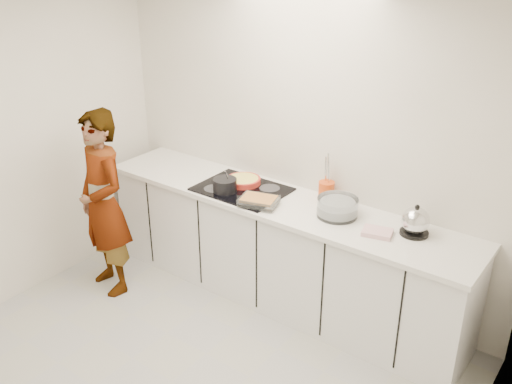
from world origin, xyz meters
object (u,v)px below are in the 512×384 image
Objects in this scene: saucepan at (225,185)px; utensil_crock at (326,191)px; mixing_bowl at (337,208)px; tart_dish at (243,180)px; hob at (242,189)px; cook at (103,204)px; baking_dish at (259,201)px; kettle at (415,222)px.

utensil_crock is at bearing 26.36° from saucepan.
mixing_bowl is 0.28m from utensil_crock.
saucepan is 0.66× the size of mixing_bowl.
hob is at bearing -59.12° from tart_dish.
cook is at bearing -136.55° from tart_dish.
baking_dish is 2.12× the size of utensil_crock.
baking_dish is 0.21× the size of cook.
baking_dish is 0.54m from utensil_crock.
kettle reaches higher than mixing_bowl.
utensil_crock is (-0.78, 0.12, -0.02)m from kettle.
baking_dish is at bearing -28.77° from hob.
baking_dish is (0.37, -0.03, -0.02)m from saucepan.
baking_dish is 0.86× the size of mixing_bowl.
kettle is 1.46× the size of utensil_crock.
mixing_bowl is at bearing 3.38° from hob.
utensil_crock is at bearing 20.00° from hob.
cook reaches higher than utensil_crock.
utensil_crock is 1.83m from cook.
kettle is (1.43, 0.12, 0.09)m from hob.
hob is 3.13× the size of kettle.
cook is at bearing -156.56° from mixing_bowl.
cook is (-0.82, -0.59, -0.18)m from saucepan.
baking_dish is 0.61m from mixing_bowl.
mixing_bowl is at bearing 10.60° from saucepan.
cook is (-1.55, -0.95, -0.19)m from utensil_crock.
utensil_crock is at bearing 137.37° from mixing_bowl.
mixing_bowl is at bearing -2.40° from tart_dish.
cook is at bearing -155.00° from baking_dish.
baking_dish is 1.32m from cook.
saucepan is 0.76× the size of baking_dish.
kettle is (1.51, 0.25, 0.03)m from saucepan.
hob is at bearing -176.62° from mixing_bowl.
hob is 2.82× the size of saucepan.
saucepan is 0.37m from baking_dish.
tart_dish is 0.88× the size of baking_dish.
baking_dish is at bearing -5.25° from saucepan.
tart_dish is at bearing 144.08° from baking_dish.
kettle is at bearing 7.23° from mixing_bowl.
hob is 0.33m from baking_dish.
hob is 0.70m from utensil_crock.
utensil_crock is at bearing 171.60° from kettle.
saucepan is 1.53m from kettle.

